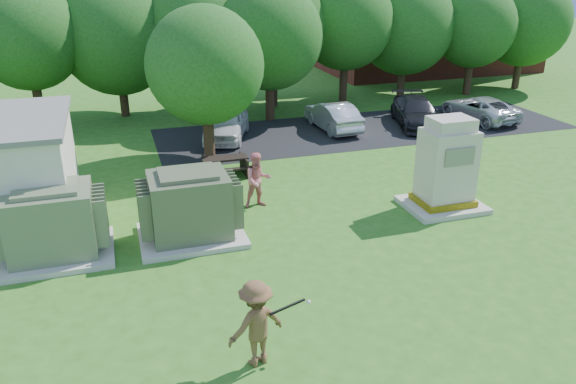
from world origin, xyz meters
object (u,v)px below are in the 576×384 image
object	(u,v)px
person_by_generator	(466,174)
car_silver_a	(333,116)
batter	(256,323)
car_white	(227,123)
transformer_left	(52,224)
person_at_picnic	(258,180)
generator_cabinet	(446,169)
car_dark	(416,112)
transformer_right	(190,208)
car_silver_b	(479,108)
picnic_table	(225,164)

from	to	relation	value
person_by_generator	car_silver_a	size ratio (longest dim) A/B	0.46
person_by_generator	car_silver_a	distance (m)	9.40
batter	car_white	distance (m)	15.64
transformer_left	person_at_picnic	size ratio (longest dim) A/B	1.62
generator_cabinet	person_at_picnic	size ratio (longest dim) A/B	1.64
generator_cabinet	car_dark	world-z (taller)	generator_cabinet
generator_cabinet	car_silver_a	size ratio (longest dim) A/B	0.75
transformer_right	batter	world-z (taller)	transformer_right
transformer_left	generator_cabinet	xyz separation A→B (m)	(11.89, -0.28, 0.36)
car_silver_b	car_white	bearing A→B (deg)	-10.36
picnic_table	car_white	bearing A→B (deg)	77.43
car_silver_b	person_at_picnic	bearing A→B (deg)	20.80
picnic_table	car_silver_b	xyz separation A→B (m)	(13.93, 3.98, 0.15)
generator_cabinet	car_white	world-z (taller)	generator_cabinet
car_silver_a	transformer_right	bearing A→B (deg)	46.51
batter	car_silver_a	bearing A→B (deg)	-132.56
car_dark	person_at_picnic	bearing A→B (deg)	-127.26
generator_cabinet	person_at_picnic	bearing A→B (deg)	161.59
transformer_left	car_white	bearing A→B (deg)	54.63
picnic_table	person_at_picnic	xyz separation A→B (m)	(0.45, -3.15, 0.47)
batter	car_dark	bearing A→B (deg)	-144.58
person_by_generator	batter	bearing A→B (deg)	39.47
transformer_right	car_silver_b	world-z (taller)	transformer_right
transformer_right	car_dark	size ratio (longest dim) A/B	0.65
transformer_left	batter	distance (m)	7.22
transformer_right	generator_cabinet	world-z (taller)	generator_cabinet
car_dark	car_silver_b	xyz separation A→B (m)	(3.56, -0.11, -0.07)
picnic_table	person_by_generator	world-z (taller)	person_by_generator
person_at_picnic	car_white	bearing A→B (deg)	82.67
generator_cabinet	car_silver_a	bearing A→B (deg)	90.02
batter	car_dark	distance (m)	19.01
generator_cabinet	car_dark	distance (m)	10.08
batter	person_at_picnic	distance (m)	7.82
batter	person_at_picnic	world-z (taller)	batter
transformer_right	person_by_generator	bearing A→B (deg)	0.51
car_white	car_silver_a	distance (m)	5.15
car_silver_b	car_dark	bearing A→B (deg)	-8.90
person_by_generator	car_dark	world-z (taller)	person_by_generator
person_at_picnic	car_silver_b	bearing A→B (deg)	24.92
generator_cabinet	car_silver_a	xyz separation A→B (m)	(-0.00, 9.71, -0.66)
generator_cabinet	picnic_table	world-z (taller)	generator_cabinet
person_at_picnic	car_silver_a	xyz separation A→B (m)	(5.75, 7.79, -0.26)
car_white	transformer_right	bearing A→B (deg)	-86.46
transformer_right	picnic_table	bearing A→B (deg)	67.40
generator_cabinet	batter	xyz separation A→B (m)	(-7.77, -5.64, -0.39)
car_silver_a	car_dark	distance (m)	4.20
picnic_table	car_dark	size ratio (longest dim) A/B	0.37
person_at_picnic	car_silver_b	distance (m)	15.25
transformer_left	person_at_picnic	distance (m)	6.36
transformer_left	person_at_picnic	xyz separation A→B (m)	(6.14, 1.63, -0.05)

